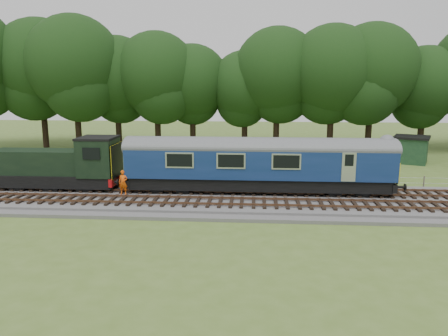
{
  "coord_description": "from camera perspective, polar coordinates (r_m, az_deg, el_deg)",
  "views": [
    {
      "loc": [
        1.5,
        -28.05,
        7.84
      ],
      "look_at": [
        -0.66,
        1.4,
        2.0
      ],
      "focal_mm": 35.0,
      "sensor_mm": 36.0,
      "label": 1
    }
  ],
  "objects": [
    {
      "name": "shunter_loco",
      "position": [
        33.01,
        -20.44,
        0.24
      ],
      "size": [
        8.91,
        2.6,
        3.38
      ],
      "color": "black",
      "rests_on": "ground"
    },
    {
      "name": "track_north",
      "position": [
        30.41,
        1.25,
        -2.95
      ],
      "size": [
        67.2,
        2.4,
        0.21
      ],
      "color": "black",
      "rests_on": "ballast"
    },
    {
      "name": "ballast",
      "position": [
        29.11,
        1.1,
        -4.08
      ],
      "size": [
        70.0,
        7.0,
        0.35
      ],
      "primitive_type": "cube",
      "color": "#4C4C4F",
      "rests_on": "ground"
    },
    {
      "name": "fence",
      "position": [
        33.51,
        1.52,
        -2.35
      ],
      "size": [
        64.0,
        0.12,
        1.0
      ],
      "primitive_type": null,
      "color": "#6B6054",
      "rests_on": "ground"
    },
    {
      "name": "track_south",
      "position": [
        27.51,
        0.92,
        -4.47
      ],
      "size": [
        67.2,
        2.4,
        0.21
      ],
      "color": "black",
      "rests_on": "ballast"
    },
    {
      "name": "tree_line",
      "position": [
        50.68,
        2.45,
        2.28
      ],
      "size": [
        70.0,
        8.0,
        18.0
      ],
      "primitive_type": null,
      "color": "black",
      "rests_on": "ground"
    },
    {
      "name": "worker",
      "position": [
        30.17,
        -13.04,
        -1.85
      ],
      "size": [
        0.64,
        0.45,
        1.67
      ],
      "primitive_type": "imported",
      "rotation": [
        0.0,
        0.0,
        -0.09
      ],
      "color": "#FE5C0D",
      "rests_on": "ballast"
    },
    {
      "name": "ground",
      "position": [
        29.16,
        1.1,
        -4.41
      ],
      "size": [
        120.0,
        120.0,
        0.0
      ],
      "primitive_type": "plane",
      "color": "#506A27",
      "rests_on": "ground"
    },
    {
      "name": "shed",
      "position": [
        46.65,
        23.24,
        2.27
      ],
      "size": [
        4.24,
        4.24,
        2.64
      ],
      "rotation": [
        0.0,
        0.0,
        -0.41
      ],
      "color": "#173220",
      "rests_on": "ground"
    },
    {
      "name": "dmu_railcar",
      "position": [
        29.91,
        4.53,
        1.07
      ],
      "size": [
        18.05,
        2.86,
        3.88
      ],
      "color": "black",
      "rests_on": "ground"
    }
  ]
}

